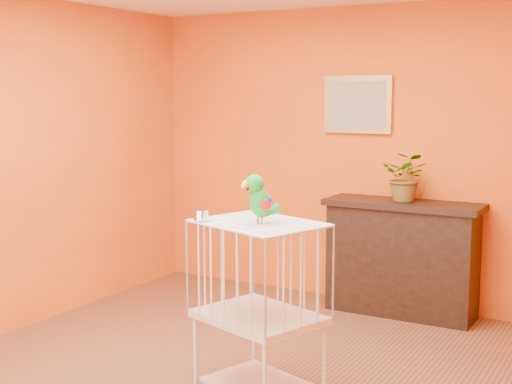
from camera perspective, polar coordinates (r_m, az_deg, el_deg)
The scene contains 7 objects.
room_shell at distance 4.32m, azimuth -2.80°, elevation 4.43°, with size 4.50×4.50×4.50m.
console_cabinet at distance 6.11m, azimuth 11.56°, elevation -5.18°, with size 1.29×0.46×0.96m.
potted_plant at distance 5.98m, azimuth 11.88°, elevation 0.74°, with size 0.37×0.41×0.32m, color #26722D.
framed_picture at distance 6.30m, azimuth 8.13°, elevation 6.95°, with size 0.62×0.04×0.50m.
birdcage at distance 4.34m, azimuth 0.22°, elevation -9.25°, with size 0.84×0.74×1.09m.
feed_cup at distance 4.28m, azimuth -4.43°, elevation -1.84°, with size 0.09×0.09×0.06m, color silver.
parrot at distance 4.16m, azimuth 0.27°, elevation -0.51°, with size 0.19×0.25×0.29m.
Camera 1 is at (2.31, -3.64, 1.84)m, focal length 50.00 mm.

